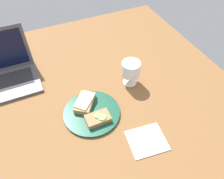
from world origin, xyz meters
The scene contains 7 objects.
wooden_table centered at (0.00, 0.00, 1.50)cm, with size 140.00×140.00×3.00cm, color brown.
plate centered at (-0.96, -5.78, 3.56)cm, with size 24.07×24.07×1.13cm, color #144733.
sandwich_with_cucumber centered at (0.26, -10.72, 5.31)cm, with size 10.05×6.24×2.66cm.
sandwich_with_cheese centered at (-2.15, -0.86, 5.70)cm, with size 12.05×13.14×3.31cm.
wine_glass centered at (22.41, 4.30, 11.32)cm, with size 8.62×8.62×12.19cm.
laptop centered at (-32.62, 30.33, 8.14)cm, with size 31.38×24.44×23.13cm.
napkin centered at (13.94, -26.65, 3.20)cm, with size 14.18×12.60×0.40cm, color white.
Camera 1 is at (-15.72, -60.02, 78.55)cm, focal length 35.00 mm.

